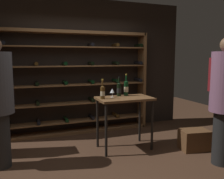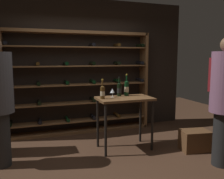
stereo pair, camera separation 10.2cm
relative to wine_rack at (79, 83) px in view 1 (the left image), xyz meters
name	(u,v)px [view 1 (the left image)]	position (x,y,z in m)	size (l,w,h in m)	color
ground_plane	(105,158)	(0.07, -1.50, -1.07)	(9.42, 9.42, 0.00)	#472D1E
back_wall	(79,66)	(0.07, 0.21, 0.37)	(4.91, 0.10, 2.88)	black
wine_rack	(79,83)	(0.00, 0.00, 0.00)	(3.09, 0.32, 2.17)	brown
tasting_table	(125,105)	(0.54, -1.22, -0.28)	(0.95, 0.57, 0.93)	brown
wine_crate	(194,140)	(1.66, -1.71, -0.90)	(0.48, 0.34, 0.36)	brown
wine_bottle_amber_reserve	(126,88)	(0.65, -1.03, -0.01)	(0.08, 0.08, 0.40)	black
wine_bottle_green_slim	(103,92)	(0.13, -1.22, -0.03)	(0.08, 0.08, 0.34)	#4C3314
wine_bottle_gold_foil	(119,89)	(0.50, -1.04, -0.02)	(0.08, 0.08, 0.35)	black
wine_glass_stemmed_center	(112,91)	(0.35, -1.11, -0.04)	(0.08, 0.08, 0.15)	silver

